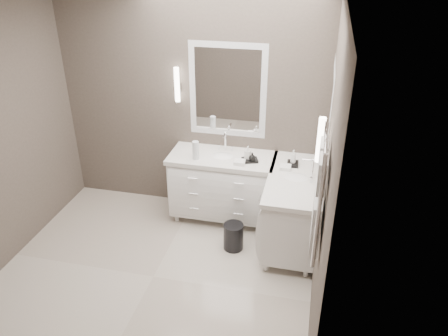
% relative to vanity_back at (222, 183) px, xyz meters
% --- Properties ---
extents(floor, '(3.20, 3.00, 0.01)m').
position_rel_vanity_back_xyz_m(floor, '(-0.45, -1.23, -0.49)').
color(floor, beige).
rests_on(floor, ground).
extents(wall_back, '(3.20, 0.01, 2.70)m').
position_rel_vanity_back_xyz_m(wall_back, '(-0.45, 0.28, 0.86)').
color(wall_back, '#504640').
rests_on(wall_back, floor).
extents(wall_front, '(3.20, 0.01, 2.70)m').
position_rel_vanity_back_xyz_m(wall_front, '(-0.45, -2.73, 0.86)').
color(wall_front, '#504640').
rests_on(wall_front, floor).
extents(wall_right, '(0.01, 3.00, 2.70)m').
position_rel_vanity_back_xyz_m(wall_right, '(1.15, -1.23, 0.86)').
color(wall_right, '#504640').
rests_on(wall_right, floor).
extents(vanity_back, '(1.24, 0.59, 0.97)m').
position_rel_vanity_back_xyz_m(vanity_back, '(0.00, 0.00, 0.00)').
color(vanity_back, white).
rests_on(vanity_back, floor).
extents(vanity_right, '(0.59, 1.24, 0.97)m').
position_rel_vanity_back_xyz_m(vanity_right, '(0.88, -0.33, 0.00)').
color(vanity_right, white).
rests_on(vanity_right, floor).
extents(mirror_back, '(0.90, 0.02, 1.10)m').
position_rel_vanity_back_xyz_m(mirror_back, '(-0.00, 0.26, 1.06)').
color(mirror_back, white).
rests_on(mirror_back, wall_back).
extents(mirror_right, '(0.02, 0.90, 1.10)m').
position_rel_vanity_back_xyz_m(mirror_right, '(1.14, -0.43, 1.06)').
color(mirror_right, white).
rests_on(mirror_right, wall_right).
extents(sconce_back, '(0.06, 0.06, 0.40)m').
position_rel_vanity_back_xyz_m(sconce_back, '(-0.58, 0.20, 1.11)').
color(sconce_back, white).
rests_on(sconce_back, wall_back).
extents(sconce_right, '(0.06, 0.06, 0.40)m').
position_rel_vanity_back_xyz_m(sconce_right, '(1.08, -1.01, 1.11)').
color(sconce_right, white).
rests_on(sconce_right, wall_right).
extents(towel_bar_corner, '(0.03, 0.22, 0.30)m').
position_rel_vanity_back_xyz_m(towel_bar_corner, '(1.09, 0.13, 0.63)').
color(towel_bar_corner, white).
rests_on(towel_bar_corner, wall_right).
extents(towel_ladder, '(0.06, 0.58, 0.90)m').
position_rel_vanity_back_xyz_m(towel_ladder, '(1.10, -1.63, 0.91)').
color(towel_ladder, white).
rests_on(towel_ladder, wall_right).
extents(waste_bin, '(0.29, 0.29, 0.31)m').
position_rel_vanity_back_xyz_m(waste_bin, '(0.26, -0.58, -0.33)').
color(waste_bin, black).
rests_on(waste_bin, floor).
extents(amenity_tray_back, '(0.21, 0.18, 0.03)m').
position_rel_vanity_back_xyz_m(amenity_tray_back, '(0.33, -0.06, 0.38)').
color(amenity_tray_back, black).
rests_on(amenity_tray_back, vanity_back).
extents(amenity_tray_right, '(0.13, 0.17, 0.02)m').
position_rel_vanity_back_xyz_m(amenity_tray_right, '(0.82, -0.04, 0.38)').
color(amenity_tray_right, black).
rests_on(amenity_tray_right, vanity_right).
extents(water_bottle, '(0.08, 0.08, 0.22)m').
position_rel_vanity_back_xyz_m(water_bottle, '(-0.28, -0.14, 0.47)').
color(water_bottle, silver).
rests_on(water_bottle, vanity_back).
extents(soap_bottle_a, '(0.07, 0.08, 0.15)m').
position_rel_vanity_back_xyz_m(soap_bottle_a, '(0.30, -0.04, 0.46)').
color(soap_bottle_a, white).
rests_on(soap_bottle_a, amenity_tray_back).
extents(soap_bottle_b, '(0.08, 0.08, 0.10)m').
position_rel_vanity_back_xyz_m(soap_bottle_b, '(0.36, -0.09, 0.44)').
color(soap_bottle_b, black).
rests_on(soap_bottle_b, amenity_tray_back).
extents(soap_bottle_c, '(0.08, 0.08, 0.16)m').
position_rel_vanity_back_xyz_m(soap_bottle_c, '(0.82, -0.04, 0.47)').
color(soap_bottle_c, white).
rests_on(soap_bottle_c, amenity_tray_right).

